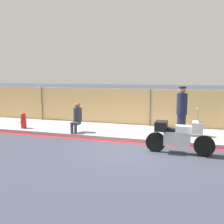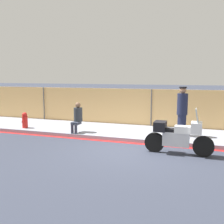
{
  "view_description": "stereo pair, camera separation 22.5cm",
  "coord_description": "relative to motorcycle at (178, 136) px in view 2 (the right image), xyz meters",
  "views": [
    {
      "loc": [
        1.86,
        -8.15,
        2.45
      ],
      "look_at": [
        -1.1,
        1.35,
        1.05
      ],
      "focal_mm": 42.0,
      "sensor_mm": 36.0,
      "label": 1
    },
    {
      "loc": [
        2.08,
        -8.08,
        2.45
      ],
      "look_at": [
        -1.1,
        1.35,
        1.05
      ],
      "focal_mm": 42.0,
      "sensor_mm": 36.0,
      "label": 2
    }
  ],
  "objects": [
    {
      "name": "curb_paint_stripe",
      "position": [
        -1.48,
        0.82,
        -0.59
      ],
      "size": [
        42.04,
        0.18,
        0.01
      ],
      "color": "red",
      "rests_on": "ground_plane"
    },
    {
      "name": "storefront_fence",
      "position": [
        -1.48,
        3.7,
        0.32
      ],
      "size": [
        39.94,
        0.17,
        1.83
      ],
      "color": "#E5B26B",
      "rests_on": "ground_plane"
    },
    {
      "name": "officer_standing",
      "position": [
        -0.02,
        2.04,
        0.52
      ],
      "size": [
        0.4,
        0.4,
        1.88
      ],
      "color": "#191E38",
      "rests_on": "sidewalk"
    },
    {
      "name": "sidewalk",
      "position": [
        -1.48,
        2.26,
        -0.52
      ],
      "size": [
        42.04,
        2.7,
        0.14
      ],
      "color": "#8E93A3",
      "rests_on": "ground_plane"
    },
    {
      "name": "ground_plane",
      "position": [
        -1.48,
        -0.11,
        -0.59
      ],
      "size": [
        120.0,
        120.0,
        0.0
      ],
      "primitive_type": "plane",
      "color": "#333847"
    },
    {
      "name": "fire_hydrant",
      "position": [
        -6.69,
        1.38,
        -0.11
      ],
      "size": [
        0.24,
        0.3,
        0.69
      ],
      "color": "red",
      "rests_on": "sidewalk"
    },
    {
      "name": "person_seated_on_curb",
      "position": [
        -4.1,
        1.33,
        0.22
      ],
      "size": [
        0.35,
        0.62,
        1.21
      ],
      "color": "#2D3342",
      "rests_on": "sidewalk"
    },
    {
      "name": "motorcycle",
      "position": [
        0.0,
        0.0,
        0.0
      ],
      "size": [
        2.12,
        0.52,
        1.46
      ],
      "rotation": [
        0.0,
        0.0,
        -0.02
      ],
      "color": "black",
      "rests_on": "ground_plane"
    }
  ]
}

